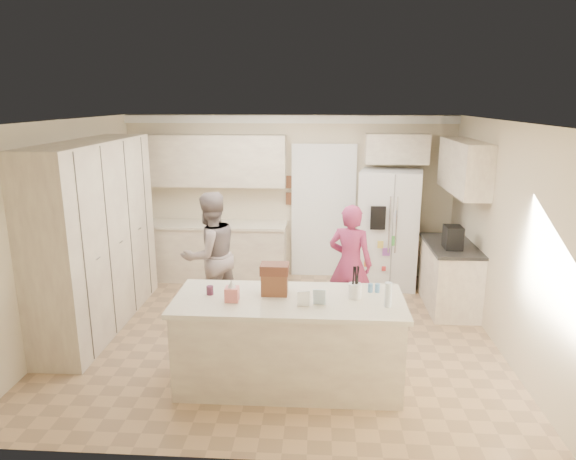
# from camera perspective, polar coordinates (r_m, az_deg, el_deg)

# --- Properties ---
(floor) EXTENTS (5.20, 4.60, 0.02)m
(floor) POSITION_cam_1_polar(r_m,az_deg,el_deg) (6.52, -1.09, -11.56)
(floor) COLOR tan
(floor) RESTS_ON ground
(ceiling) EXTENTS (5.20, 4.60, 0.02)m
(ceiling) POSITION_cam_1_polar(r_m,az_deg,el_deg) (5.86, -1.22, 12.13)
(ceiling) COLOR white
(ceiling) RESTS_ON wall_back
(wall_back) EXTENTS (5.20, 0.02, 2.60)m
(wall_back) POSITION_cam_1_polar(r_m,az_deg,el_deg) (8.31, 0.16, 3.70)
(wall_back) COLOR beige
(wall_back) RESTS_ON ground
(wall_front) EXTENTS (5.20, 0.02, 2.60)m
(wall_front) POSITION_cam_1_polar(r_m,az_deg,el_deg) (3.88, -3.99, -9.05)
(wall_front) COLOR beige
(wall_front) RESTS_ON ground
(wall_left) EXTENTS (0.02, 4.60, 2.60)m
(wall_left) POSITION_cam_1_polar(r_m,az_deg,el_deg) (6.79, -23.69, 0.03)
(wall_left) COLOR beige
(wall_left) RESTS_ON ground
(wall_right) EXTENTS (0.02, 4.60, 2.60)m
(wall_right) POSITION_cam_1_polar(r_m,az_deg,el_deg) (6.40, 22.83, -0.70)
(wall_right) COLOR beige
(wall_right) RESTS_ON ground
(crown_back) EXTENTS (5.20, 0.08, 0.12)m
(crown_back) POSITION_cam_1_polar(r_m,az_deg,el_deg) (8.12, 0.15, 12.20)
(crown_back) COLOR white
(crown_back) RESTS_ON wall_back
(pantry_bank) EXTENTS (0.60, 2.60, 2.35)m
(pantry_bank) POSITION_cam_1_polar(r_m,az_deg,el_deg) (6.86, -20.53, -0.60)
(pantry_bank) COLOR #F2E4C2
(pantry_bank) RESTS_ON floor
(back_base_cab) EXTENTS (2.20, 0.60, 0.88)m
(back_base_cab) POSITION_cam_1_polar(r_m,az_deg,el_deg) (8.36, -7.87, -2.44)
(back_base_cab) COLOR #F2E4C2
(back_base_cab) RESTS_ON floor
(back_countertop) EXTENTS (2.24, 0.63, 0.04)m
(back_countertop) POSITION_cam_1_polar(r_m,az_deg,el_deg) (8.23, -7.99, 0.61)
(back_countertop) COLOR beige
(back_countertop) RESTS_ON back_base_cab
(back_upper_cab) EXTENTS (2.20, 0.35, 0.80)m
(back_upper_cab) POSITION_cam_1_polar(r_m,az_deg,el_deg) (8.18, -8.05, 7.65)
(back_upper_cab) COLOR #F2E4C2
(back_upper_cab) RESTS_ON wall_back
(doorway_opening) EXTENTS (0.90, 0.06, 2.10)m
(doorway_opening) POSITION_cam_1_polar(r_m,az_deg,el_deg) (8.31, 3.94, 1.92)
(doorway_opening) COLOR black
(doorway_opening) RESTS_ON floor
(doorway_casing) EXTENTS (1.02, 0.03, 2.22)m
(doorway_casing) POSITION_cam_1_polar(r_m,az_deg,el_deg) (8.28, 3.94, 1.87)
(doorway_casing) COLOR white
(doorway_casing) RESTS_ON floor
(wall_frame_upper) EXTENTS (0.15, 0.02, 0.20)m
(wall_frame_upper) POSITION_cam_1_polar(r_m,az_deg,el_deg) (8.22, 0.28, 5.36)
(wall_frame_upper) COLOR brown
(wall_frame_upper) RESTS_ON wall_back
(wall_frame_lower) EXTENTS (0.15, 0.02, 0.20)m
(wall_frame_lower) POSITION_cam_1_polar(r_m,az_deg,el_deg) (8.27, 0.28, 3.51)
(wall_frame_lower) COLOR brown
(wall_frame_lower) RESTS_ON wall_back
(refrigerator) EXTENTS (1.02, 0.86, 1.80)m
(refrigerator) POSITION_cam_1_polar(r_m,az_deg,el_deg) (8.04, 11.17, 0.15)
(refrigerator) COLOR white
(refrigerator) RESTS_ON floor
(fridge_seam) EXTENTS (0.02, 0.02, 1.78)m
(fridge_seam) POSITION_cam_1_polar(r_m,az_deg,el_deg) (7.70, 11.50, -0.50)
(fridge_seam) COLOR gray
(fridge_seam) RESTS_ON refrigerator
(fridge_dispenser) EXTENTS (0.22, 0.03, 0.35)m
(fridge_dispenser) POSITION_cam_1_polar(r_m,az_deg,el_deg) (7.61, 9.97, 1.33)
(fridge_dispenser) COLOR black
(fridge_dispenser) RESTS_ON refrigerator
(fridge_handle_l) EXTENTS (0.02, 0.02, 0.85)m
(fridge_handle_l) POSITION_cam_1_polar(r_m,az_deg,el_deg) (7.64, 11.20, 0.56)
(fridge_handle_l) COLOR silver
(fridge_handle_l) RESTS_ON refrigerator
(fridge_handle_r) EXTENTS (0.02, 0.02, 0.85)m
(fridge_handle_r) POSITION_cam_1_polar(r_m,az_deg,el_deg) (7.66, 11.94, 0.55)
(fridge_handle_r) COLOR silver
(fridge_handle_r) RESTS_ON refrigerator
(over_fridge_cab) EXTENTS (0.95, 0.35, 0.45)m
(over_fridge_cab) POSITION_cam_1_polar(r_m,az_deg,el_deg) (8.08, 11.99, 8.82)
(over_fridge_cab) COLOR #F2E4C2
(over_fridge_cab) RESTS_ON wall_back
(right_base_cab) EXTENTS (0.60, 1.20, 0.88)m
(right_base_cab) POSITION_cam_1_polar(r_m,az_deg,el_deg) (7.47, 17.49, -5.05)
(right_base_cab) COLOR #F2E4C2
(right_base_cab) RESTS_ON floor
(right_countertop) EXTENTS (0.63, 1.24, 0.04)m
(right_countertop) POSITION_cam_1_polar(r_m,az_deg,el_deg) (7.33, 17.68, -1.66)
(right_countertop) COLOR #2D2B28
(right_countertop) RESTS_ON right_base_cab
(right_upper_cab) EXTENTS (0.35, 1.50, 0.70)m
(right_upper_cab) POSITION_cam_1_polar(r_m,az_deg,el_deg) (7.35, 18.96, 6.66)
(right_upper_cab) COLOR #F2E4C2
(right_upper_cab) RESTS_ON wall_right
(coffee_maker) EXTENTS (0.22, 0.28, 0.30)m
(coffee_maker) POSITION_cam_1_polar(r_m,az_deg,el_deg) (7.09, 17.85, -0.78)
(coffee_maker) COLOR black
(coffee_maker) RESTS_ON right_countertop
(island_base) EXTENTS (2.20, 0.90, 0.88)m
(island_base) POSITION_cam_1_polar(r_m,az_deg,el_deg) (5.32, 0.10, -12.44)
(island_base) COLOR #F2E4C2
(island_base) RESTS_ON floor
(island_top) EXTENTS (2.28, 0.96, 0.05)m
(island_top) POSITION_cam_1_polar(r_m,az_deg,el_deg) (5.13, 0.10, -7.85)
(island_top) COLOR beige
(island_top) RESTS_ON island_base
(utensil_crock) EXTENTS (0.13, 0.13, 0.15)m
(utensil_crock) POSITION_cam_1_polar(r_m,az_deg,el_deg) (5.14, 7.43, -6.72)
(utensil_crock) COLOR white
(utensil_crock) RESTS_ON island_top
(tissue_box) EXTENTS (0.13, 0.13, 0.14)m
(tissue_box) POSITION_cam_1_polar(r_m,az_deg,el_deg) (5.06, -6.24, -7.09)
(tissue_box) COLOR #D06964
(tissue_box) RESTS_ON island_top
(tissue_plume) EXTENTS (0.08, 0.08, 0.08)m
(tissue_plume) POSITION_cam_1_polar(r_m,az_deg,el_deg) (5.02, -6.28, -5.92)
(tissue_plume) COLOR white
(tissue_plume) RESTS_ON tissue_box
(dollhouse_body) EXTENTS (0.26, 0.18, 0.22)m
(dollhouse_body) POSITION_cam_1_polar(r_m,az_deg,el_deg) (5.18, -1.50, -6.01)
(dollhouse_body) COLOR brown
(dollhouse_body) RESTS_ON island_top
(dollhouse_roof) EXTENTS (0.28, 0.20, 0.10)m
(dollhouse_roof) POSITION_cam_1_polar(r_m,az_deg,el_deg) (5.13, -1.51, -4.33)
(dollhouse_roof) COLOR #592D1E
(dollhouse_roof) RESTS_ON dollhouse_body
(jam_jar) EXTENTS (0.07, 0.07, 0.09)m
(jam_jar) POSITION_cam_1_polar(r_m,az_deg,el_deg) (5.26, -8.67, -6.64)
(jam_jar) COLOR #59263F
(jam_jar) RESTS_ON island_top
(greeting_card_a) EXTENTS (0.12, 0.06, 0.16)m
(greeting_card_a) POSITION_cam_1_polar(r_m,az_deg,el_deg) (4.90, 1.72, -7.64)
(greeting_card_a) COLOR white
(greeting_card_a) RESTS_ON island_top
(greeting_card_b) EXTENTS (0.12, 0.05, 0.16)m
(greeting_card_b) POSITION_cam_1_polar(r_m,az_deg,el_deg) (4.94, 3.49, -7.45)
(greeting_card_b) COLOR silver
(greeting_card_b) RESTS_ON island_top
(water_bottle) EXTENTS (0.07, 0.07, 0.24)m
(water_bottle) POSITION_cam_1_polar(r_m,az_deg,el_deg) (4.97, 11.07, -7.07)
(water_bottle) COLOR silver
(water_bottle) RESTS_ON island_top
(shaker_salt) EXTENTS (0.05, 0.05, 0.09)m
(shaker_salt) POSITION_cam_1_polar(r_m,az_deg,el_deg) (5.33, 9.14, -6.37)
(shaker_salt) COLOR teal
(shaker_salt) RESTS_ON island_top
(shaker_pepper) EXTENTS (0.05, 0.05, 0.09)m
(shaker_pepper) POSITION_cam_1_polar(r_m,az_deg,el_deg) (5.33, 9.89, -6.37)
(shaker_pepper) COLOR teal
(shaker_pepper) RESTS_ON island_top
(teen_boy) EXTENTS (1.03, 1.02, 1.68)m
(teen_boy) POSITION_cam_1_polar(r_m,az_deg,el_deg) (6.83, -8.62, -2.80)
(teen_boy) COLOR gray
(teen_boy) RESTS_ON floor
(teen_girl) EXTENTS (0.66, 0.53, 1.56)m
(teen_girl) POSITION_cam_1_polar(r_m,az_deg,el_deg) (6.66, 6.93, -3.74)
(teen_girl) COLOR #A63468
(teen_girl) RESTS_ON floor
(fridge_magnets) EXTENTS (0.76, 0.02, 1.44)m
(fridge_magnets) POSITION_cam_1_polar(r_m,az_deg,el_deg) (7.69, 11.51, -0.51)
(fridge_magnets) COLOR tan
(fridge_magnets) RESTS_ON refrigerator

